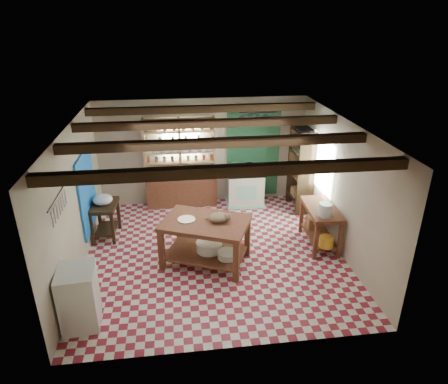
{
  "coord_description": "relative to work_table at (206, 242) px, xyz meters",
  "views": [
    {
      "loc": [
        -0.68,
        -6.75,
        4.37
      ],
      "look_at": [
        0.24,
        0.3,
        1.19
      ],
      "focal_mm": 32.0,
      "sensor_mm": 36.0,
      "label": 1
    }
  ],
  "objects": [
    {
      "name": "pot_rack",
      "position": [
        1.43,
        2.33,
        1.74
      ],
      "size": [
        0.86,
        0.12,
        0.36
      ],
      "primitive_type": "cube",
      "color": "black",
      "rests_on": "ceiling"
    },
    {
      "name": "kettle_right",
      "position": [
        1.29,
        2.43,
        0.54
      ],
      "size": [
        0.18,
        0.18,
        0.22
      ],
      "primitive_type": "cylinder",
      "rotation": [
        0.0,
        0.0,
        -0.02
      ],
      "color": "black",
      "rests_on": "stove"
    },
    {
      "name": "wall_left",
      "position": [
        -2.32,
        0.28,
        0.86
      ],
      "size": [
        0.04,
        5.0,
        2.6
      ],
      "primitive_type": "cube",
      "color": "#BDB198",
      "rests_on": "floor"
    },
    {
      "name": "wicker_basket",
      "position": [
        2.38,
        0.64,
        -0.09
      ],
      "size": [
        0.37,
        0.3,
        0.25
      ],
      "primitive_type": "cube",
      "rotation": [
        0.0,
        0.0,
        -0.05
      ],
      "color": "#90613A",
      "rests_on": "right_counter"
    },
    {
      "name": "right_counter",
      "position": [
        2.36,
        0.34,
        -0.02
      ],
      "size": [
        0.65,
        1.21,
        0.85
      ],
      "primitive_type": "cube",
      "rotation": [
        0.0,
        0.0,
        -0.05
      ],
      "color": "brown",
      "rests_on": "floor"
    },
    {
      "name": "white_bucket",
      "position": [
        2.29,
        -0.01,
        0.53
      ],
      "size": [
        0.27,
        0.27,
        0.26
      ],
      "primitive_type": "cylinder",
      "rotation": [
        0.0,
        0.0,
        -0.05
      ],
      "color": "silver",
      "rests_on": "right_counter"
    },
    {
      "name": "shelving_unit",
      "position": [
        -0.37,
        2.59,
        0.66
      ],
      "size": [
        1.7,
        0.34,
        2.2
      ],
      "primitive_type": "cube",
      "color": "tan",
      "rests_on": "floor"
    },
    {
      "name": "basin_small",
      "position": [
        0.37,
        -0.27,
        -0.14
      ],
      "size": [
        0.48,
        0.48,
        0.13
      ],
      "primitive_type": "cylinder",
      "rotation": [
        0.0,
        0.0,
        -0.4
      ],
      "color": "silver",
      "rests_on": "work_table"
    },
    {
      "name": "window_right",
      "position": [
        2.66,
        1.28,
        0.96
      ],
      "size": [
        0.02,
        1.3,
        1.2
      ],
      "primitive_type": "cube",
      "color": "silver",
      "rests_on": "wall_right"
    },
    {
      "name": "white_cabinet",
      "position": [
        -2.04,
        -1.41,
        0.04
      ],
      "size": [
        0.58,
        0.68,
        0.96
      ],
      "primitive_type": "cube",
      "rotation": [
        0.0,
        0.0,
        0.08
      ],
      "color": "silver",
      "rests_on": "floor"
    },
    {
      "name": "green_wall_patch",
      "position": [
        1.43,
        2.75,
        0.81
      ],
      "size": [
        1.3,
        0.04,
        2.3
      ],
      "primitive_type": "cube",
      "color": "#1E4C2E",
      "rests_on": "wall_back"
    },
    {
      "name": "stove",
      "position": [
        1.19,
        2.43,
        -0.0
      ],
      "size": [
        0.91,
        0.62,
        0.87
      ],
      "primitive_type": "cube",
      "rotation": [
        0.0,
        0.0,
        -0.02
      ],
      "color": "beige",
      "rests_on": "floor"
    },
    {
      "name": "wall_right",
      "position": [
        2.68,
        0.28,
        0.86
      ],
      "size": [
        0.04,
        5.0,
        2.6
      ],
      "primitive_type": "cube",
      "color": "#BDB198",
      "rests_on": "floor"
    },
    {
      "name": "blue_wall_patch",
      "position": [
        -2.29,
        1.18,
        0.66
      ],
      "size": [
        0.04,
        1.4,
        1.6
      ],
      "primitive_type": "cube",
      "color": "blue",
      "rests_on": "wall_left"
    },
    {
      "name": "steel_tray",
      "position": [
        -0.34,
        0.09,
        0.45
      ],
      "size": [
        0.43,
        0.43,
        0.02
      ],
      "primitive_type": "cylinder",
      "rotation": [
        0.0,
        0.0,
        -0.4
      ],
      "color": "#B5B5BD",
      "rests_on": "work_table"
    },
    {
      "name": "wall_back",
      "position": [
        0.18,
        2.78,
        0.86
      ],
      "size": [
        5.0,
        0.04,
        2.6
      ],
      "primitive_type": "cube",
      "color": "#BDB198",
      "rests_on": "floor"
    },
    {
      "name": "yellow_tub",
      "position": [
        2.34,
        -0.11,
        -0.12
      ],
      "size": [
        0.29,
        0.29,
        0.2
      ],
      "primitive_type": "cylinder",
      "rotation": [
        0.0,
        0.0,
        -0.05
      ],
      "color": "gold",
      "rests_on": "right_counter"
    },
    {
      "name": "ceiling",
      "position": [
        0.18,
        0.28,
        2.16
      ],
      "size": [
        5.0,
        5.0,
        0.02
      ],
      "primitive_type": "cube",
      "color": "#4B4B51",
      "rests_on": "wall_back"
    },
    {
      "name": "enamel_bowl",
      "position": [
        -2.02,
        1.23,
        0.43
      ],
      "size": [
        0.43,
        0.43,
        0.2
      ],
      "primitive_type": "ellipsoid",
      "rotation": [
        0.0,
        0.0,
        -0.07
      ],
      "color": "silver",
      "rests_on": "prep_table"
    },
    {
      "name": "tall_rack",
      "position": [
        2.46,
        2.08,
        0.56
      ],
      "size": [
        0.4,
        0.86,
        2.0
      ],
      "primitive_type": "cube",
      "color": "#362313",
      "rests_on": "floor"
    },
    {
      "name": "ceiling_beams",
      "position": [
        0.18,
        0.28,
        2.04
      ],
      "size": [
        5.0,
        3.8,
        0.15
      ],
      "primitive_type": "cube",
      "color": "#362313",
      "rests_on": "ceiling"
    },
    {
      "name": "basin_large",
      "position": [
        0.07,
        0.03,
        -0.12
      ],
      "size": [
        0.66,
        0.66,
        0.17
      ],
      "primitive_type": "cylinder",
      "rotation": [
        0.0,
        0.0,
        -0.4
      ],
      "color": "silver",
      "rests_on": "work_table"
    },
    {
      "name": "prep_table",
      "position": [
        -2.02,
        1.23,
        -0.06
      ],
      "size": [
        0.58,
        0.8,
        0.77
      ],
      "primitive_type": "cube",
      "rotation": [
        0.0,
        0.0,
        -0.07
      ],
      "color": "#362313",
      "rests_on": "floor"
    },
    {
      "name": "utensil_rail",
      "position": [
        -2.26,
        -0.92,
        1.34
      ],
      "size": [
        0.06,
        0.9,
        0.28
      ],
      "primitive_type": "cube",
      "color": "black",
      "rests_on": "wall_left"
    },
    {
      "name": "cat",
      "position": [
        0.25,
        -0.05,
        0.53
      ],
      "size": [
        0.43,
        0.37,
        0.17
      ],
      "primitive_type": "ellipsoid",
      "rotation": [
        0.0,
        0.0,
        -0.23
      ],
      "color": "#9C7C5B",
      "rests_on": "work_table"
    },
    {
      "name": "window_back",
      "position": [
        -0.32,
        2.76,
        1.26
      ],
      "size": [
        0.9,
        0.02,
        0.8
      ],
      "primitive_type": "cube",
      "color": "silver",
      "rests_on": "wall_back"
    },
    {
      "name": "wall_front",
      "position": [
        0.18,
        -2.22,
        0.86
      ],
      "size": [
        5.0,
        0.04,
        2.6
      ],
      "primitive_type": "cube",
      "color": "#BDB198",
      "rests_on": "floor"
    },
    {
      "name": "work_table",
      "position": [
        0.0,
        0.0,
        0.0
      ],
      "size": [
        1.84,
        1.57,
        0.88
      ],
      "primitive_type": "cube",
      "rotation": [
        0.0,
        0.0,
        -0.4
      ],
      "color": "brown",
      "rests_on": "floor"
    },
    {
      "name": "kettle_left",
      "position": [
        0.94,
        2.43,
        0.54
      ],
      "size": [
        0.2,
        0.2,
        0.22
      ],
      "primitive_type": "cylinder",
      "rotation": [
        0.0,
        0.0,
        -0.02
      ],
      "color": "#B5B5BD",
      "rests_on": "stove"
    },
    {
      "name": "floor",
      "position": [
        0.18,
        0.28,
        -0.45
      ],
      "size": [
        5.0,
        5.0,
        0.02
      ],
      "primitive_type": "cube",
      "color": "maroon",
      "rests_on": "ground"
    }
  ]
}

